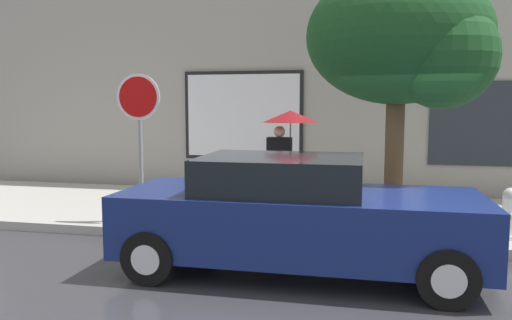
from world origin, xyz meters
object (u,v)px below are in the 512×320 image
Objects in this scene: pedestrian_with_umbrella at (287,130)px; parked_car at (296,215)px; street_tree at (407,41)px; fire_hydrant at (510,214)px; stop_sign at (139,118)px.

parked_car is at bearing -79.20° from pedestrian_with_umbrella.
street_tree is (2.00, -1.37, 1.40)m from pedestrian_with_umbrella.
pedestrian_with_umbrella reaches higher than parked_car.
parked_car is 3.40m from fire_hydrant.
street_tree is at bearing 2.98° from stop_sign.
street_tree is (1.39, 1.81, 2.32)m from parked_car.
pedestrian_with_umbrella is at bearing 100.80° from parked_car.
fire_hydrant is at bearing -22.21° from pedestrian_with_umbrella.
pedestrian_with_umbrella is 2.80m from street_tree.
pedestrian_with_umbrella is 0.46× the size of street_tree.
stop_sign is at bearing -144.44° from pedestrian_with_umbrella.
stop_sign is (-2.83, 1.59, 1.16)m from parked_car.
street_tree reaches higher than fire_hydrant.
pedestrian_with_umbrella reaches higher than fire_hydrant.
pedestrian_with_umbrella is at bearing 157.79° from fire_hydrant.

